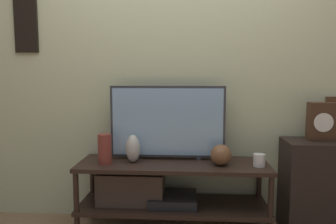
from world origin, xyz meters
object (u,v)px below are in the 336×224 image
vase_tall_ceramic (105,149)px  candle_jar (259,160)px  vase_round_glass (221,155)px  vase_urn_stoneware (133,149)px  mantel_clock (321,122)px  television (168,122)px

vase_tall_ceramic → candle_jar: bearing=-0.1°
vase_tall_ceramic → vase_round_glass: 0.86m
vase_urn_stoneware → mantel_clock: (1.41, 0.08, 0.21)m
vase_round_glass → vase_tall_ceramic: bearing=-179.3°
vase_tall_ceramic → vase_round_glass: size_ratio=1.45×
vase_round_glass → vase_urn_stoneware: bearing=176.5°
vase_urn_stoneware → mantel_clock: mantel_clock is taller
mantel_clock → vase_urn_stoneware: bearing=-176.8°
vase_tall_ceramic → mantel_clock: (1.61, 0.13, 0.20)m
vase_urn_stoneware → candle_jar: vase_urn_stoneware is taller
television → vase_urn_stoneware: bearing=-157.8°
mantel_clock → candle_jar: bearing=-164.5°
television → vase_tall_ceramic: size_ratio=4.00×
television → mantel_clock: (1.15, -0.03, 0.02)m
vase_tall_ceramic → vase_urn_stoneware: (0.21, 0.05, -0.01)m
vase_round_glass → candle_jar: bearing=-2.7°
mantel_clock → vase_tall_ceramic: bearing=-175.4°
vase_tall_ceramic → vase_urn_stoneware: bearing=14.0°
vase_tall_ceramic → mantel_clock: bearing=4.6°
television → vase_round_glass: television is taller
television → candle_jar: size_ratio=9.91×
vase_tall_ceramic → vase_round_glass: (0.86, 0.01, -0.03)m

